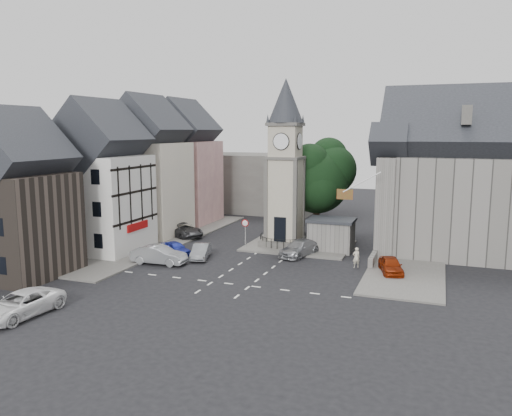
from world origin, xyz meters
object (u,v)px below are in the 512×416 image
at_px(stone_shelter, 331,235).
at_px(car_west_blue, 175,248).
at_px(pedestrian, 356,257).
at_px(clock_tower, 285,164).
at_px(car_east_red, 391,265).

height_order(stone_shelter, car_west_blue, stone_shelter).
height_order(car_west_blue, pedestrian, pedestrian).
bearing_deg(stone_shelter, pedestrian, -58.41).
xyz_separation_m(stone_shelter, car_west_blue, (-13.04, -6.72, -0.92)).
xyz_separation_m(stone_shelter, pedestrian, (3.20, -5.20, -0.69)).
bearing_deg(pedestrian, car_west_blue, -25.39).
bearing_deg(clock_tower, car_west_blue, -138.79).
relative_size(clock_tower, car_east_red, 4.13).
bearing_deg(clock_tower, pedestrian, -35.45).
distance_m(clock_tower, car_west_blue, 13.27).
bearing_deg(clock_tower, car_east_red, -30.73).
bearing_deg(clock_tower, stone_shelter, -5.84).
xyz_separation_m(clock_tower, stone_shelter, (4.80, -0.49, -6.57)).
relative_size(stone_shelter, car_west_blue, 1.17).
bearing_deg(car_east_red, car_west_blue, 166.37).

